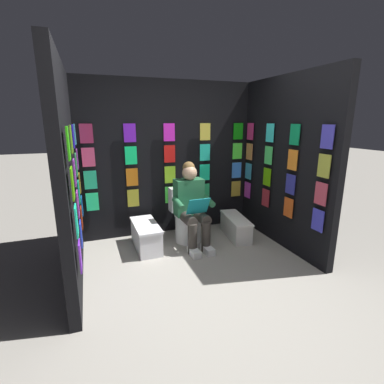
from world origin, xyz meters
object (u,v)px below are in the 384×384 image
toilet (186,218)px  person_reading (192,205)px  comic_longbox_far (236,227)px  comic_longbox_near (146,236)px

toilet → person_reading: 0.35m
toilet → comic_longbox_far: bearing=165.0°
comic_longbox_near → comic_longbox_far: bearing=176.6°
toilet → comic_longbox_far: 0.78m
toilet → person_reading: (-0.01, 0.23, 0.27)m
person_reading → comic_longbox_near: 0.77m
person_reading → comic_longbox_near: size_ratio=1.59×
comic_longbox_near → comic_longbox_far: 1.38m
person_reading → toilet: bearing=-90.3°
comic_longbox_near → toilet: bearing=-171.1°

